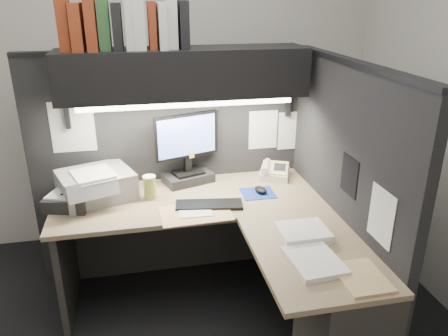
{
  "coord_description": "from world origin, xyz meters",
  "views": [
    {
      "loc": [
        -0.19,
        -2.0,
        1.96
      ],
      "look_at": [
        0.33,
        0.51,
        0.94
      ],
      "focal_mm": 35.0,
      "sensor_mm": 36.0,
      "label": 1
    }
  ],
  "objects_px": {
    "desk": "(258,279)",
    "coffee_cup": "(150,188)",
    "keyboard": "(209,205)",
    "notebook_stack": "(70,201)",
    "overhead_shelf": "(184,73)",
    "telephone": "(274,172)",
    "printer": "(96,185)",
    "monitor": "(187,156)"
  },
  "relations": [
    {
      "from": "desk",
      "to": "keyboard",
      "type": "bearing_deg",
      "value": 117.48
    },
    {
      "from": "overhead_shelf",
      "to": "keyboard",
      "type": "height_order",
      "value": "overhead_shelf"
    },
    {
      "from": "notebook_stack",
      "to": "printer",
      "type": "bearing_deg",
      "value": 34.26
    },
    {
      "from": "monitor",
      "to": "coffee_cup",
      "type": "distance_m",
      "value": 0.36
    },
    {
      "from": "printer",
      "to": "notebook_stack",
      "type": "distance_m",
      "value": 0.2
    },
    {
      "from": "coffee_cup",
      "to": "printer",
      "type": "bearing_deg",
      "value": 166.22
    },
    {
      "from": "monitor",
      "to": "desk",
      "type": "bearing_deg",
      "value": -88.55
    },
    {
      "from": "keyboard",
      "to": "notebook_stack",
      "type": "bearing_deg",
      "value": 177.01
    },
    {
      "from": "desk",
      "to": "coffee_cup",
      "type": "bearing_deg",
      "value": 133.17
    },
    {
      "from": "desk",
      "to": "notebook_stack",
      "type": "height_order",
      "value": "notebook_stack"
    },
    {
      "from": "telephone",
      "to": "monitor",
      "type": "bearing_deg",
      "value": -160.28
    },
    {
      "from": "desk",
      "to": "monitor",
      "type": "relative_size",
      "value": 3.45
    },
    {
      "from": "overhead_shelf",
      "to": "printer",
      "type": "relative_size",
      "value": 3.54
    },
    {
      "from": "coffee_cup",
      "to": "printer",
      "type": "distance_m",
      "value": 0.35
    },
    {
      "from": "keyboard",
      "to": "coffee_cup",
      "type": "distance_m",
      "value": 0.41
    },
    {
      "from": "desk",
      "to": "overhead_shelf",
      "type": "relative_size",
      "value": 1.1
    },
    {
      "from": "keyboard",
      "to": "coffee_cup",
      "type": "relative_size",
      "value": 2.88
    },
    {
      "from": "coffee_cup",
      "to": "printer",
      "type": "xyz_separation_m",
      "value": [
        -0.34,
        0.08,
        0.02
      ]
    },
    {
      "from": "monitor",
      "to": "keyboard",
      "type": "height_order",
      "value": "monitor"
    },
    {
      "from": "overhead_shelf",
      "to": "notebook_stack",
      "type": "relative_size",
      "value": 5.8
    },
    {
      "from": "telephone",
      "to": "notebook_stack",
      "type": "bearing_deg",
      "value": -148.76
    },
    {
      "from": "desk",
      "to": "keyboard",
      "type": "height_order",
      "value": "keyboard"
    },
    {
      "from": "monitor",
      "to": "keyboard",
      "type": "distance_m",
      "value": 0.45
    },
    {
      "from": "overhead_shelf",
      "to": "notebook_stack",
      "type": "bearing_deg",
      "value": -166.77
    },
    {
      "from": "desk",
      "to": "keyboard",
      "type": "relative_size",
      "value": 4.11
    },
    {
      "from": "coffee_cup",
      "to": "overhead_shelf",
      "type": "bearing_deg",
      "value": 30.28
    },
    {
      "from": "overhead_shelf",
      "to": "printer",
      "type": "distance_m",
      "value": 0.91
    },
    {
      "from": "keyboard",
      "to": "coffee_cup",
      "type": "height_order",
      "value": "coffee_cup"
    },
    {
      "from": "keyboard",
      "to": "notebook_stack",
      "type": "height_order",
      "value": "notebook_stack"
    },
    {
      "from": "desk",
      "to": "telephone",
      "type": "xyz_separation_m",
      "value": [
        0.33,
        0.77,
        0.33
      ]
    },
    {
      "from": "overhead_shelf",
      "to": "telephone",
      "type": "distance_m",
      "value": 0.96
    },
    {
      "from": "overhead_shelf",
      "to": "coffee_cup",
      "type": "relative_size",
      "value": 10.78
    },
    {
      "from": "monitor",
      "to": "notebook_stack",
      "type": "xyz_separation_m",
      "value": [
        -0.77,
        -0.23,
        -0.16
      ]
    },
    {
      "from": "printer",
      "to": "notebook_stack",
      "type": "bearing_deg",
      "value": -165.81
    },
    {
      "from": "telephone",
      "to": "coffee_cup",
      "type": "bearing_deg",
      "value": -146.03
    },
    {
      "from": "monitor",
      "to": "printer",
      "type": "distance_m",
      "value": 0.63
    },
    {
      "from": "desk",
      "to": "coffee_cup",
      "type": "xyz_separation_m",
      "value": [
        -0.56,
        0.6,
        0.36
      ]
    },
    {
      "from": "overhead_shelf",
      "to": "telephone",
      "type": "bearing_deg",
      "value": 1.33
    },
    {
      "from": "monitor",
      "to": "keyboard",
      "type": "bearing_deg",
      "value": -97.26
    },
    {
      "from": "overhead_shelf",
      "to": "keyboard",
      "type": "relative_size",
      "value": 3.75
    },
    {
      "from": "printer",
      "to": "keyboard",
      "type": "bearing_deg",
      "value": -41.97
    },
    {
      "from": "printer",
      "to": "notebook_stack",
      "type": "relative_size",
      "value": 1.64
    }
  ]
}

